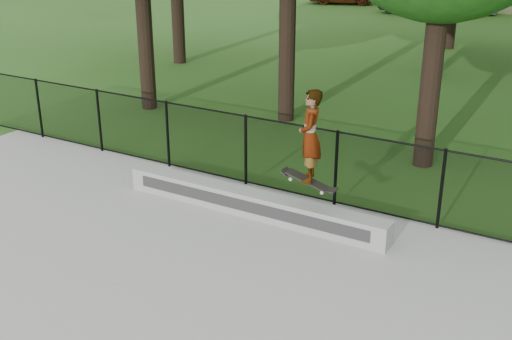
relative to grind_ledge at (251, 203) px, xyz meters
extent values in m
plane|color=#2B5016|center=(-0.85, -4.70, -0.28)|extent=(100.00, 100.00, 0.00)
cube|color=#A7A7A2|center=(-0.85, -4.70, -0.25)|extent=(14.00, 12.00, 0.06)
cube|color=#B2B3AD|center=(0.00, 0.00, 0.00)|extent=(5.37, 0.40, 0.45)
imported|color=black|center=(-5.68, 27.46, 0.32)|extent=(3.45, 1.63, 1.21)
imported|color=#8F94A2|center=(-3.23, 29.08, 0.27)|extent=(3.82, 2.71, 1.10)
cube|color=black|center=(1.22, -0.13, 0.76)|extent=(0.82, 0.23, 0.24)
imported|color=#B8DFF2|center=(1.22, -0.13, 1.57)|extent=(0.57, 0.68, 1.58)
cylinder|color=black|center=(-6.85, 1.20, 0.53)|extent=(0.06, 0.06, 1.50)
cylinder|color=black|center=(-4.85, 1.20, 0.53)|extent=(0.06, 0.06, 1.50)
cylinder|color=black|center=(-2.85, 1.20, 0.53)|extent=(0.06, 0.06, 1.50)
cylinder|color=black|center=(-0.85, 1.20, 0.53)|extent=(0.06, 0.06, 1.50)
cylinder|color=black|center=(1.15, 1.20, 0.53)|extent=(0.06, 0.06, 1.50)
cylinder|color=black|center=(3.15, 1.20, 0.53)|extent=(0.06, 0.06, 1.50)
cylinder|color=black|center=(-0.85, 1.20, 1.25)|extent=(16.00, 0.04, 0.04)
cylinder|color=black|center=(-0.85, 1.20, -0.17)|extent=(16.00, 0.04, 0.04)
cube|color=black|center=(-0.85, 1.20, 0.53)|extent=(16.00, 0.01, 1.50)
cylinder|color=black|center=(-6.35, 4.80, 1.90)|extent=(0.44, 0.44, 4.36)
cylinder|color=black|center=(-2.35, 5.80, 2.55)|extent=(0.44, 0.44, 5.66)
cylinder|color=black|center=(1.95, 4.30, 1.90)|extent=(0.44, 0.44, 4.36)
cylinder|color=black|center=(-9.35, 10.30, 1.98)|extent=(0.44, 0.44, 4.52)
cylinder|color=black|center=(-0.35, 13.30, 2.09)|extent=(0.44, 0.44, 4.75)
camera|label=1|loc=(5.56, -9.30, 4.97)|focal=45.00mm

